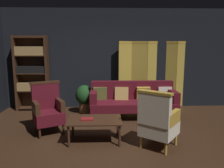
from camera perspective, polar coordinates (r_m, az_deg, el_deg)
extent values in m
plane|color=#331E11|center=(4.42, 0.38, -14.02)|extent=(10.00, 10.00, 0.00)
cube|color=black|center=(6.51, -0.52, 6.36)|extent=(7.20, 0.10, 2.80)
cube|color=#B29338|center=(6.40, 3.30, 2.25)|extent=(0.40, 0.28, 1.90)
cube|color=#B78E33|center=(6.35, 3.38, 10.50)|extent=(0.40, 0.29, 0.06)
cube|color=#B29338|center=(6.52, 6.86, 2.33)|extent=(0.45, 0.15, 1.90)
cube|color=#B78E33|center=(6.47, 7.03, 10.44)|extent=(0.45, 0.16, 0.06)
cube|color=#B29338|center=(6.63, 10.49, 2.36)|extent=(0.43, 0.22, 1.90)
cube|color=#B78E33|center=(6.58, 10.74, 10.33)|extent=(0.43, 0.23, 0.06)
cube|color=#B29338|center=(6.75, 13.97, 2.35)|extent=(0.44, 0.21, 1.90)
cube|color=#B78E33|center=(6.69, 14.29, 10.18)|extent=(0.44, 0.21, 0.06)
cube|color=#B29338|center=(6.88, 17.33, 2.34)|extent=(0.43, 0.22, 1.90)
cube|color=#B78E33|center=(6.83, 17.72, 10.01)|extent=(0.43, 0.23, 0.06)
cube|color=#382114|center=(6.71, -22.97, 2.48)|extent=(0.06, 0.32, 2.05)
cube|color=#382114|center=(6.46, -15.99, 2.62)|extent=(0.06, 0.32, 2.05)
cube|color=#382114|center=(6.72, -19.17, 2.72)|extent=(0.90, 0.02, 2.05)
cube|color=#382114|center=(6.75, -19.09, -5.59)|extent=(0.86, 0.30, 0.02)
cube|color=#382114|center=(6.65, -19.32, -1.57)|extent=(0.86, 0.30, 0.02)
cube|color=#9E7A47|center=(6.61, -19.42, -0.59)|extent=(0.78, 0.22, 0.21)
cube|color=#382114|center=(6.57, -19.55, 2.56)|extent=(0.86, 0.30, 0.02)
cube|color=black|center=(6.54, -19.65, 3.45)|extent=(0.78, 0.22, 0.19)
cube|color=#382114|center=(6.54, -19.79, 6.75)|extent=(0.86, 0.30, 0.02)
cube|color=#9E7A47|center=(6.51, -19.91, 7.89)|extent=(0.78, 0.22, 0.24)
cube|color=#382114|center=(6.53, -20.03, 10.98)|extent=(0.86, 0.30, 0.02)
cylinder|color=#382114|center=(5.37, -4.42, -8.45)|extent=(0.07, 0.07, 0.22)
cylinder|color=#382114|center=(5.62, 15.54, -7.95)|extent=(0.07, 0.07, 0.22)
cylinder|color=#382114|center=(5.94, -4.18, -6.65)|extent=(0.07, 0.07, 0.22)
cylinder|color=#382114|center=(6.17, 13.87, -6.30)|extent=(0.07, 0.07, 0.22)
cube|color=#4C0F19|center=(5.63, 5.42, -5.35)|extent=(2.10, 0.76, 0.20)
cube|color=#4C0F19|center=(5.86, 5.08, -1.45)|extent=(2.10, 0.18, 0.46)
cube|color=#4C0F19|center=(5.54, -4.66, -3.15)|extent=(0.16, 0.68, 0.26)
cube|color=#4C0F19|center=(5.79, 15.13, -2.90)|extent=(0.16, 0.68, 0.26)
cube|color=#4C5123|center=(5.72, -3.07, -2.50)|extent=(0.35, 0.17, 0.34)
cube|color=tan|center=(5.74, 2.46, -2.46)|extent=(0.36, 0.19, 0.35)
cube|color=#B79338|center=(5.81, 7.92, -2.40)|extent=(0.34, 0.15, 0.35)
cube|color=beige|center=(5.93, 13.19, -2.32)|extent=(0.34, 0.15, 0.35)
cylinder|color=#382114|center=(4.14, -10.93, -12.92)|extent=(0.04, 0.04, 0.39)
cylinder|color=#382114|center=(4.10, 1.92, -12.97)|extent=(0.04, 0.04, 0.39)
cylinder|color=#382114|center=(4.64, -9.90, -10.37)|extent=(0.04, 0.04, 0.39)
cylinder|color=#382114|center=(4.60, 1.46, -10.39)|extent=(0.04, 0.04, 0.39)
cube|color=#382114|center=(4.28, -4.41, -9.03)|extent=(1.00, 0.64, 0.03)
cylinder|color=#B78E33|center=(4.34, 15.83, -13.27)|extent=(0.04, 0.04, 0.22)
cylinder|color=#B78E33|center=(4.50, 10.20, -12.21)|extent=(0.04, 0.04, 0.22)
cylinder|color=#B78E33|center=(3.95, 13.46, -15.57)|extent=(0.04, 0.04, 0.22)
cylinder|color=#B78E33|center=(4.12, 7.35, -14.25)|extent=(0.04, 0.04, 0.22)
cube|color=beige|center=(4.14, 11.82, -10.86)|extent=(0.79, 0.79, 0.24)
cube|color=beige|center=(3.82, 10.61, -6.42)|extent=(0.52, 0.44, 0.54)
cube|color=#B78E33|center=(3.75, 10.75, -2.15)|extent=(0.55, 0.47, 0.04)
cube|color=#B78E33|center=(3.98, 15.12, -8.33)|extent=(0.38, 0.45, 0.22)
cube|color=#B78E33|center=(4.16, 8.88, -7.31)|extent=(0.38, 0.45, 0.22)
cylinder|color=#382114|center=(4.65, -17.81, -11.79)|extent=(0.04, 0.04, 0.22)
cylinder|color=#382114|center=(4.74, -12.23, -11.13)|extent=(0.04, 0.04, 0.22)
cylinder|color=#382114|center=(5.08, -18.72, -10.00)|extent=(0.04, 0.04, 0.22)
cylinder|color=#382114|center=(5.16, -13.62, -9.44)|extent=(0.04, 0.04, 0.22)
cube|color=#4C0F19|center=(4.83, -15.72, -8.00)|extent=(0.75, 0.75, 0.24)
cube|color=#4C0F19|center=(4.95, -16.48, -2.94)|extent=(0.56, 0.35, 0.54)
cube|color=#382114|center=(4.90, -16.65, 0.38)|extent=(0.60, 0.38, 0.04)
cube|color=#382114|center=(4.73, -18.70, -5.64)|extent=(0.30, 0.49, 0.22)
cube|color=#382114|center=(4.82, -13.04, -5.08)|extent=(0.30, 0.49, 0.22)
cylinder|color=brown|center=(6.09, -6.95, -5.99)|extent=(0.28, 0.28, 0.28)
ellipsoid|color=#193D19|center=(6.00, -7.01, -2.79)|extent=(0.46, 0.46, 0.53)
cube|color=maroon|center=(4.25, -6.30, -8.79)|extent=(0.24, 0.17, 0.03)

